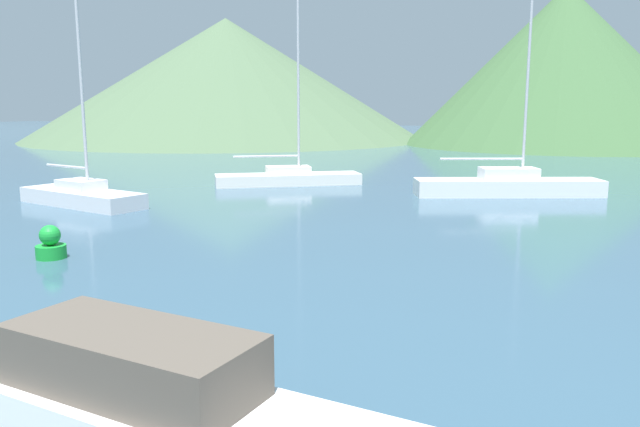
{
  "coord_description": "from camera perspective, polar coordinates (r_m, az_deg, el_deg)",
  "views": [
    {
      "loc": [
        6.57,
        -0.62,
        3.94
      ],
      "look_at": [
        0.77,
        14.0,
        1.2
      ],
      "focal_mm": 35.0,
      "sensor_mm": 36.0,
      "label": 1
    }
  ],
  "objects": [
    {
      "name": "sailboat_outer",
      "position": [
        31.31,
        -2.92,
        3.44
      ],
      "size": [
        6.97,
        5.4,
        10.61
      ],
      "rotation": [
        0.0,
        0.0,
        0.58
      ],
      "color": "white",
      "rests_on": "ground_plane"
    },
    {
      "name": "hill_central",
      "position": [
        67.58,
        21.3,
        12.43
      ],
      "size": [
        30.64,
        30.64,
        15.45
      ],
      "color": "#3D6038",
      "rests_on": "ground_plane"
    },
    {
      "name": "buoy_marker",
      "position": [
        17.67,
        -23.41,
        -2.62
      ],
      "size": [
        0.76,
        0.76,
        0.88
      ],
      "color": "green",
      "rests_on": "ground_plane"
    },
    {
      "name": "sailboat_inner",
      "position": [
        26.54,
        -20.96,
        1.7
      ],
      "size": [
        6.15,
        3.02,
        9.91
      ],
      "rotation": [
        0.0,
        0.0,
        -0.23
      ],
      "color": "silver",
      "rests_on": "ground_plane"
    },
    {
      "name": "hill_west",
      "position": [
        74.9,
        -8.51,
        12.03
      ],
      "size": [
        45.6,
        45.6,
        13.78
      ],
      "color": "#4C6647",
      "rests_on": "ground_plane"
    },
    {
      "name": "sailboat_middle",
      "position": [
        28.68,
        16.82,
        2.54
      ],
      "size": [
        8.15,
        4.68,
        8.27
      ],
      "rotation": [
        0.0,
        0.0,
        0.39
      ],
      "color": "white",
      "rests_on": "ground_plane"
    }
  ]
}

